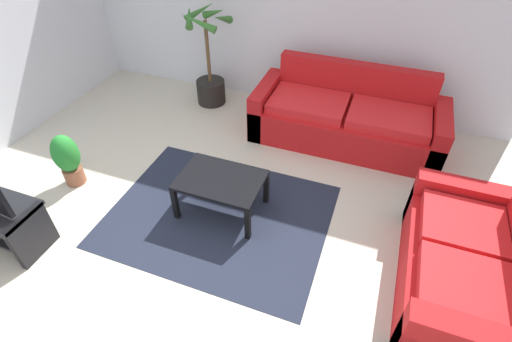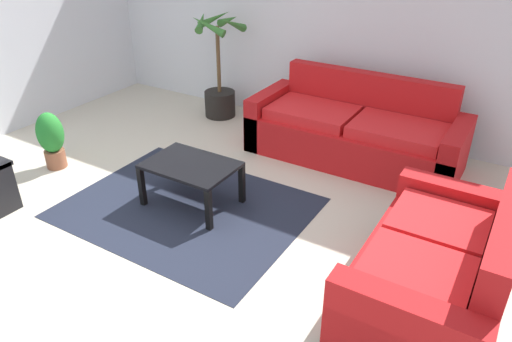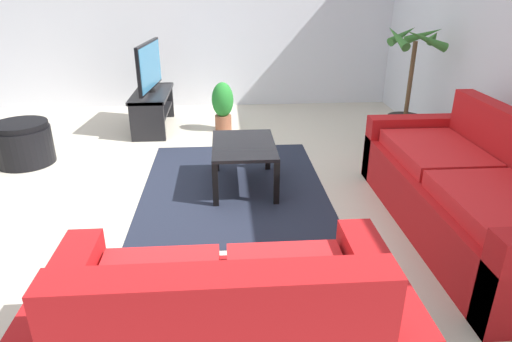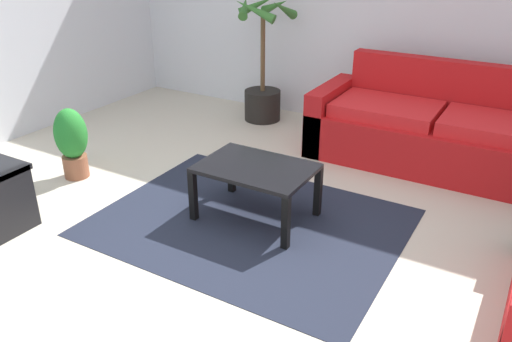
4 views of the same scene
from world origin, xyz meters
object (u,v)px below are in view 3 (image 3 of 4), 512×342
at_px(tv, 149,66).
at_px(couch_main, 471,196).
at_px(potted_palm, 407,105).
at_px(coffee_table, 244,150).
at_px(tv_stand, 153,105).
at_px(couch_loveseat, 225,336).
at_px(potted_plant_small, 223,105).
at_px(ottoman, 23,143).

bearing_deg(tv, couch_main, 44.47).
xyz_separation_m(tv, potted_palm, (0.83, 3.05, -0.34)).
relative_size(tv, potted_palm, 0.75).
bearing_deg(coffee_table, tv_stand, -149.74).
relative_size(couch_loveseat, potted_plant_small, 2.56).
distance_m(couch_main, couch_loveseat, 2.29).
xyz_separation_m(potted_plant_small, ottoman, (0.99, -2.11, -0.12)).
bearing_deg(ottoman, coffee_table, 72.11).
distance_m(couch_loveseat, coffee_table, 2.27).
height_order(couch_loveseat, potted_plant_small, couch_loveseat).
xyz_separation_m(couch_loveseat, tv_stand, (-4.15, -0.90, 0.02)).
distance_m(couch_loveseat, potted_plant_small, 3.99).
bearing_deg(couch_loveseat, coffee_table, 175.05).
bearing_deg(couch_loveseat, tv_stand, -167.71).
xyz_separation_m(tv_stand, ottoman, (1.14, -1.20, -0.09)).
relative_size(tv_stand, potted_palm, 0.80).
relative_size(tv, potted_plant_small, 1.64).
relative_size(couch_main, tv, 2.22).
distance_m(tv_stand, potted_plant_small, 0.92).
distance_m(couch_main, tv, 4.01).
bearing_deg(tv, ottoman, -46.63).
distance_m(couch_main, potted_palm, 2.03).
xyz_separation_m(couch_main, potted_palm, (-2.00, 0.26, 0.17)).
distance_m(tv, ottoman, 1.76).
xyz_separation_m(tv, ottoman, (1.14, -1.21, -0.59)).
bearing_deg(ottoman, couch_loveseat, 35.04).
height_order(couch_loveseat, tv, tv).
relative_size(couch_loveseat, ottoman, 2.77).
xyz_separation_m(tv_stand, potted_palm, (0.83, 3.05, 0.15)).
bearing_deg(coffee_table, couch_main, 60.59).
height_order(couch_loveseat, tv_stand, couch_loveseat).
distance_m(tv, coffee_table, 2.22).
distance_m(couch_loveseat, tv_stand, 4.24).
relative_size(couch_loveseat, tv_stand, 1.47).
height_order(couch_loveseat, coffee_table, couch_loveseat).
xyz_separation_m(couch_main, tv, (-2.84, -2.78, 0.51)).
bearing_deg(tv, couch_loveseat, 12.25).
distance_m(couch_main, potted_plant_small, 3.27).
xyz_separation_m(potted_palm, potted_plant_small, (-0.68, -2.14, -0.13)).
bearing_deg(potted_plant_small, coffee_table, 6.22).
xyz_separation_m(couch_loveseat, potted_plant_small, (-3.99, 0.01, 0.04)).
bearing_deg(couch_main, couch_loveseat, -55.19).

